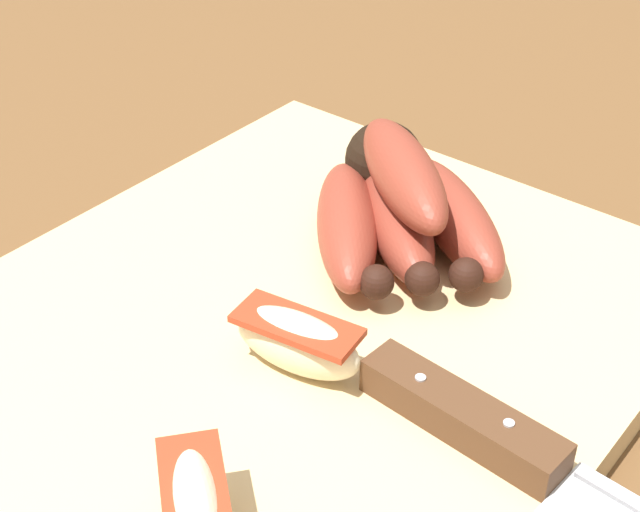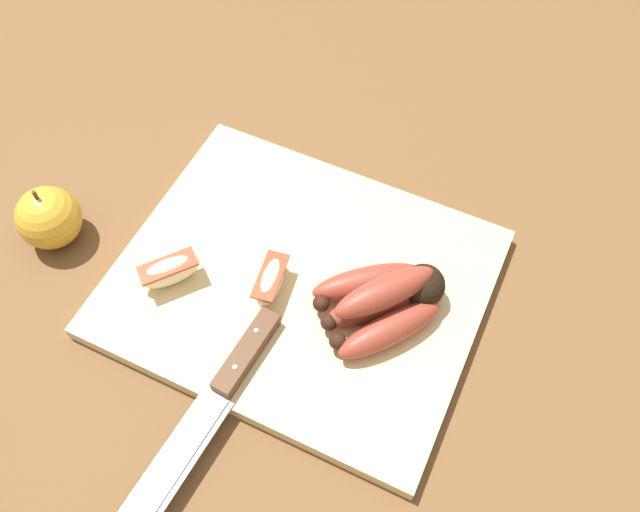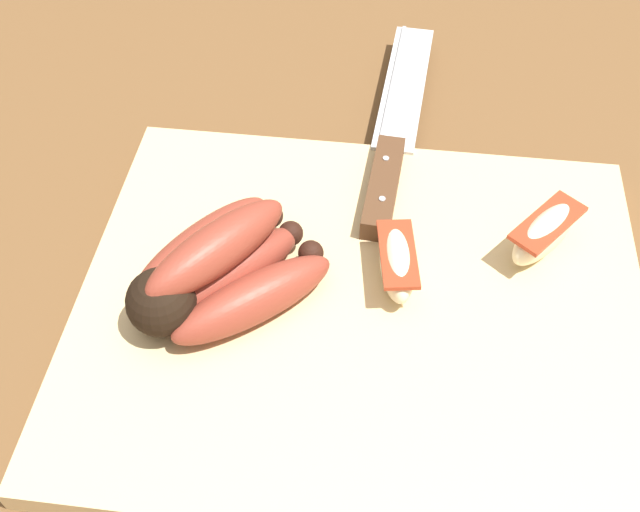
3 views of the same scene
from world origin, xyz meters
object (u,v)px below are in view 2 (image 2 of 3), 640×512
Objects in this scene: apple_wedge_near at (170,271)px; apple_wedge_middle at (271,281)px; chefs_knife at (220,392)px; banana_bunch at (385,300)px; whole_apple at (49,218)px.

apple_wedge_near is 0.11m from apple_wedge_middle.
chefs_knife is 4.06× the size of apple_wedge_middle.
apple_wedge_middle is at bearing -167.21° from banana_bunch.
whole_apple reaches higher than apple_wedge_near.
apple_wedge_middle is 0.81× the size of whole_apple.
apple_wedge_middle is at bearing 20.12° from apple_wedge_near.
whole_apple reaches higher than chefs_knife.
chefs_knife is 0.13m from apple_wedge_middle.
chefs_knife is 3.27× the size of whole_apple.
banana_bunch is 0.13m from apple_wedge_middle.
apple_wedge_middle is at bearing 7.44° from whole_apple.
apple_wedge_near is 0.99× the size of apple_wedge_middle.
banana_bunch is 0.19m from chefs_knife.
banana_bunch is 0.40m from whole_apple.
chefs_knife is at bearing -38.86° from apple_wedge_near.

